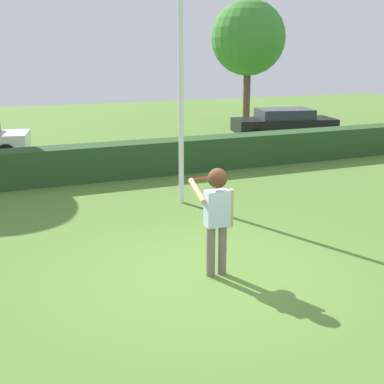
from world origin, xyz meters
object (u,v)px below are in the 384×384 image
(oak_tree, at_px, (248,38))
(person, at_px, (217,209))
(frisbee, at_px, (201,178))
(lamppost, at_px, (181,47))
(parked_car_black, at_px, (284,122))

(oak_tree, bearing_deg, person, -120.52)
(frisbee, relative_size, lamppost, 0.04)
(frisbee, height_order, oak_tree, oak_tree)
(frisbee, height_order, lamppost, lamppost)
(oak_tree, bearing_deg, frisbee, -121.53)
(parked_car_black, bearing_deg, lamppost, -136.43)
(person, xyz_separation_m, lamppost, (1.07, 4.13, 2.52))
(lamppost, xyz_separation_m, oak_tree, (8.55, 12.19, 0.57))
(frisbee, bearing_deg, person, -92.01)
(frisbee, xyz_separation_m, parked_car_black, (8.65, 10.69, -0.78))
(person, xyz_separation_m, frisbee, (0.02, 0.67, 0.36))
(person, relative_size, oak_tree, 0.29)
(lamppost, xyz_separation_m, parked_car_black, (7.60, 7.22, -2.95))
(person, height_order, lamppost, lamppost)
(person, height_order, oak_tree, oak_tree)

